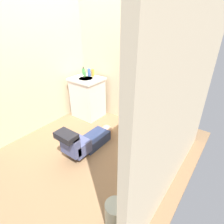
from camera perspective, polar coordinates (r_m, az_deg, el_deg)
ground_plane at (r=3.06m, az=-5.65°, el=-11.18°), size 2.91×3.16×0.04m
wall_back at (r=3.35m, az=6.59°, el=15.76°), size 2.57×0.08×2.40m
wall_left at (r=3.42m, az=-22.99°, el=14.07°), size 0.08×2.16×2.40m
wall_right at (r=1.90m, az=21.89°, el=3.88°), size 0.08×2.16×2.40m
toilet at (r=3.08m, az=16.34°, el=-3.20°), size 0.36×0.46×0.75m
vanity_cabinet at (r=3.78m, az=-7.62°, el=4.69°), size 0.60×0.52×0.82m
faucet at (r=3.72m, az=-6.55°, el=11.78°), size 0.02×0.02×0.10m
person_plumber at (r=2.91m, az=-8.11°, el=-8.81°), size 0.38×1.06×0.52m
tissue_box at (r=2.98m, az=17.31°, el=4.92°), size 0.22×0.11×0.10m
soap_dispenser at (r=3.83m, az=-8.93°, el=12.38°), size 0.06×0.06×0.17m
bottle_green at (r=3.72m, az=-8.52°, el=11.69°), size 0.04×0.04×0.11m
bottle_blue at (r=3.72m, az=-7.20°, el=12.21°), size 0.06×0.06×0.15m
bottle_amber at (r=3.70m, az=-6.03°, el=12.09°), size 0.06×0.06×0.15m
trash_can at (r=2.11m, az=1.03°, el=-29.20°), size 0.21×0.21×0.27m
paper_towel_roll at (r=3.07m, az=8.22°, el=-8.20°), size 0.11×0.11×0.22m
toilet_paper_roll at (r=2.60m, az=12.73°, el=-18.55°), size 0.11×0.11×0.10m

